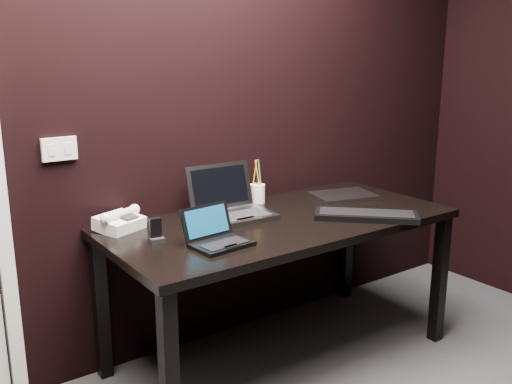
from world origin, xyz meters
TOP-DOWN VIEW (x-y plane):
  - wall_back at (0.00, 1.80)m, footprint 4.00×0.00m
  - wall_switch at (-0.62, 1.79)m, footprint 0.15×0.02m
  - desk at (0.30, 1.40)m, footprint 1.70×0.80m
  - netbook at (-0.15, 1.26)m, footprint 0.26×0.24m
  - silver_laptop at (0.12, 1.57)m, footprint 0.37×0.33m
  - ext_keyboard at (0.64, 1.16)m, footprint 0.47×0.46m
  - closed_laptop at (0.83, 1.52)m, footprint 0.38×0.31m
  - desk_phone at (-0.41, 1.69)m, footprint 0.23×0.22m
  - mobile_phone at (-0.35, 1.44)m, footprint 0.07×0.06m
  - pen_cup at (0.38, 1.71)m, footprint 0.09×0.09m

SIDE VIEW (x-z plane):
  - desk at x=0.30m, z-range 0.29..1.03m
  - closed_laptop at x=0.83m, z-range 0.74..0.76m
  - ext_keyboard at x=0.64m, z-range 0.74..0.77m
  - netbook at x=-0.15m, z-range 0.69..0.85m
  - mobile_phone at x=-0.35m, z-range 0.73..0.83m
  - desk_phone at x=-0.41m, z-range 0.73..0.84m
  - silver_laptop at x=0.12m, z-range 0.66..0.91m
  - pen_cup at x=0.38m, z-range 0.68..0.91m
  - wall_switch at x=-0.62m, z-range 1.07..1.17m
  - wall_back at x=0.00m, z-range -0.70..3.30m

